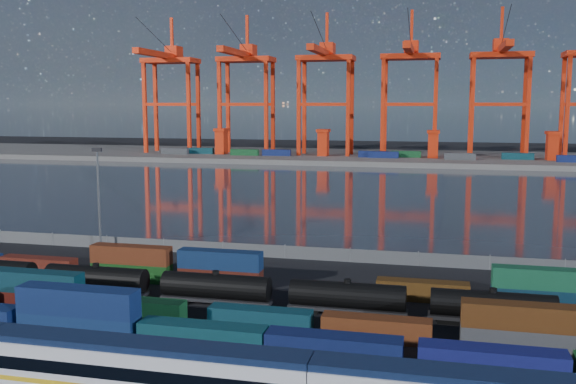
# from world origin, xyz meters

# --- Properties ---
(ground) EXTENTS (700.00, 700.00, 0.00)m
(ground) POSITION_xyz_m (0.00, 0.00, 0.00)
(ground) COLOR black
(ground) RESTS_ON ground
(harbor_water) EXTENTS (700.00, 700.00, 0.00)m
(harbor_water) POSITION_xyz_m (0.00, 105.00, 0.01)
(harbor_water) COLOR #282E3A
(harbor_water) RESTS_ON ground
(far_quay) EXTENTS (700.00, 70.00, 2.00)m
(far_quay) POSITION_xyz_m (0.00, 210.00, 1.00)
(far_quay) COLOR #514F4C
(far_quay) RESTS_ON ground
(distant_mountains) EXTENTS (2470.00, 1100.00, 520.00)m
(distant_mountains) POSITION_xyz_m (63.02, 1600.00, 220.29)
(distant_mountains) COLOR #1E2630
(distant_mountains) RESTS_ON ground
(passenger_train) EXTENTS (77.95, 3.20, 5.50)m
(passenger_train) POSITION_xyz_m (1.04, -22.23, 2.76)
(passenger_train) COLOR silver
(passenger_train) RESTS_ON ground
(container_row_south) EXTENTS (127.59, 2.53, 5.39)m
(container_row_south) POSITION_xyz_m (-19.96, -10.02, 2.02)
(container_row_south) COLOR #404145
(container_row_south) RESTS_ON ground
(container_row_mid) EXTENTS (140.03, 2.22, 4.73)m
(container_row_mid) POSITION_xyz_m (-3.85, -3.27, 1.73)
(container_row_mid) COLOR #3A3D3F
(container_row_mid) RESTS_ON ground
(container_row_north) EXTENTS (140.61, 2.23, 4.76)m
(container_row_north) POSITION_xyz_m (7.40, 11.22, 1.74)
(container_row_north) COLOR navy
(container_row_north) RESTS_ON ground
(tanker_string) EXTENTS (106.39, 2.88, 4.12)m
(tanker_string) POSITION_xyz_m (-2.47, 3.79, 2.06)
(tanker_string) COLOR black
(tanker_string) RESTS_ON ground
(waterfront_fence) EXTENTS (160.12, 0.12, 2.20)m
(waterfront_fence) POSITION_xyz_m (-0.00, 28.00, 1.00)
(waterfront_fence) COLOR #595B5E
(waterfront_fence) RESTS_ON ground
(yard_light_mast) EXTENTS (1.60, 0.40, 16.60)m
(yard_light_mast) POSITION_xyz_m (-30.00, 26.00, 9.30)
(yard_light_mast) COLOR slate
(yard_light_mast) RESTS_ON ground
(gantry_cranes) EXTENTS (198.66, 45.43, 61.52)m
(gantry_cranes) POSITION_xyz_m (-7.50, 203.37, 37.71)
(gantry_cranes) COLOR red
(gantry_cranes) RESTS_ON ground
(quay_containers) EXTENTS (172.58, 10.99, 2.60)m
(quay_containers) POSITION_xyz_m (-11.00, 195.46, 3.30)
(quay_containers) COLOR navy
(quay_containers) RESTS_ON far_quay
(straddle_carriers) EXTENTS (140.00, 7.00, 11.10)m
(straddle_carriers) POSITION_xyz_m (-2.50, 200.00, 7.82)
(straddle_carriers) COLOR red
(straddle_carriers) RESTS_ON far_quay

